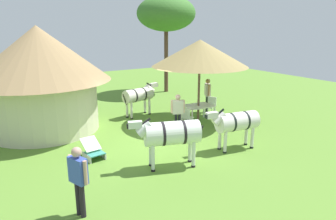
{
  "coord_description": "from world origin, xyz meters",
  "views": [
    {
      "loc": [
        -5.11,
        -9.49,
        4.21
      ],
      "look_at": [
        1.11,
        0.39,
        1.0
      ],
      "focal_mm": 33.29,
      "sensor_mm": 36.0,
      "label": 1
    }
  ],
  "objects": [
    {
      "name": "shade_umbrella",
      "position": [
        3.16,
        1.11,
        3.04
      ],
      "size": [
        4.13,
        4.13,
        3.61
      ],
      "color": "brown",
      "rests_on": "ground_plane"
    },
    {
      "name": "striped_lounge_chair",
      "position": [
        -2.17,
        -0.26,
        0.25
      ],
      "size": [
        0.63,
        0.87,
        0.62
      ],
      "rotation": [
        0.0,
        0.0,
        3.26
      ],
      "color": "teal",
      "rests_on": "ground_plane"
    },
    {
      "name": "zebra_toward_hut",
      "position": [
        1.35,
        3.34,
        1.0
      ],
      "size": [
        2.1,
        0.9,
        1.54
      ],
      "rotation": [
        0.0,
        0.0,
        4.92
      ],
      "color": "silver",
      "rests_on": "ground_plane"
    },
    {
      "name": "thatched_hut",
      "position": [
        -2.86,
        3.55,
        2.36
      ],
      "size": [
        5.48,
        5.48,
        4.2
      ],
      "rotation": [
        0.0,
        0.0,
        3.48
      ],
      "color": "beige",
      "rests_on": "ground_plane"
    },
    {
      "name": "guest_beside_umbrella",
      "position": [
        4.46,
        2.09,
        1.01
      ],
      "size": [
        0.38,
        0.55,
        1.68
      ],
      "rotation": [
        0.0,
        0.0,
        1.13
      ],
      "color": "black",
      "rests_on": "ground_plane"
    },
    {
      "name": "guest_behind_table",
      "position": [
        1.56,
        0.37,
        0.94
      ],
      "size": [
        0.52,
        0.36,
        1.57
      ],
      "rotation": [
        0.0,
        0.0,
        5.84
      ],
      "color": "black",
      "rests_on": "ground_plane"
    },
    {
      "name": "ground_plane",
      "position": [
        0.0,
        0.0,
        0.0
      ],
      "size": [
        36.0,
        36.0,
        0.0
      ],
      "primitive_type": "plane",
      "color": "#5A862F"
    },
    {
      "name": "patio_chair_near_hut",
      "position": [
        4.24,
        1.54,
        0.52
      ],
      "size": [
        0.55,
        0.56,
        0.9
      ],
      "rotation": [
        0.0,
        0.0,
        -4.33
      ],
      "color": "white",
      "rests_on": "ground_plane"
    },
    {
      "name": "standing_watcher",
      "position": [
        -3.47,
        -3.17,
        1.01
      ],
      "size": [
        0.36,
        0.57,
        1.67
      ],
      "rotation": [
        0.0,
        0.0,
        -1.21
      ],
      "color": "black",
      "rests_on": "ground_plane"
    },
    {
      "name": "zebra_nearest_camera",
      "position": [
        2.26,
        -2.13,
        0.99
      ],
      "size": [
        2.13,
        0.86,
        1.53
      ],
      "rotation": [
        0.0,
        0.0,
        1.41
      ],
      "color": "silver",
      "rests_on": "ground_plane"
    },
    {
      "name": "patio_chair_west_end",
      "position": [
        2.12,
        0.59,
        0.52
      ],
      "size": [
        0.57,
        0.58,
        0.9
      ],
      "rotation": [
        0.0,
        0.0,
        -1.11
      ],
      "color": "white",
      "rests_on": "ground_plane"
    },
    {
      "name": "patio_dining_table",
      "position": [
        3.16,
        1.11,
        0.65
      ],
      "size": [
        1.34,
        1.03,
        0.74
      ],
      "rotation": [
        0.0,
        0.0,
        -0.08
      ],
      "color": "silver",
      "rests_on": "ground_plane"
    },
    {
      "name": "acacia_tree_right_background",
      "position": [
        5.37,
        7.39,
        4.84
      ],
      "size": [
        3.6,
        3.6,
        5.95
      ],
      "color": "brown",
      "rests_on": "ground_plane"
    },
    {
      "name": "zebra_by_umbrella",
      "position": [
        -0.38,
        -2.11,
        1.07
      ],
      "size": [
        2.23,
        1.21,
        1.6
      ],
      "rotation": [
        0.0,
        0.0,
        1.24
      ],
      "color": "silver",
      "rests_on": "ground_plane"
    }
  ]
}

